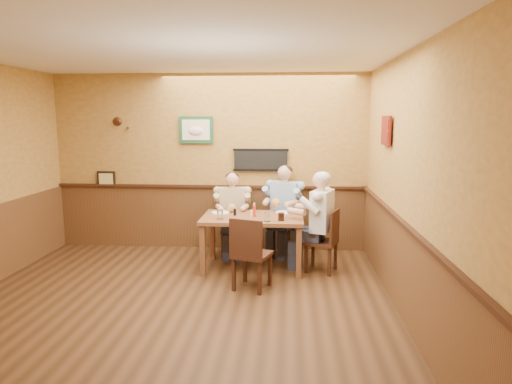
% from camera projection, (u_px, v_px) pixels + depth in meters
% --- Properties ---
extents(room, '(5.02, 5.03, 2.81)m').
position_uv_depth(room, '(184.00, 157.00, 4.95)').
color(room, '#362010').
rests_on(room, ground).
extents(dining_table, '(1.40, 0.90, 0.75)m').
position_uv_depth(dining_table, '(253.00, 223.00, 6.38)').
color(dining_table, brown).
rests_on(dining_table, ground).
extents(chair_back_left, '(0.41, 0.41, 0.81)m').
position_uv_depth(chair_back_left, '(233.00, 229.00, 7.08)').
color(chair_back_left, '#3B1F13').
rests_on(chair_back_left, ground).
extents(chair_back_right, '(0.51, 0.51, 0.87)m').
position_uv_depth(chair_back_right, '(285.00, 226.00, 7.14)').
color(chair_back_right, '#3B1F13').
rests_on(chair_back_right, ground).
extents(chair_right_end, '(0.52, 0.52, 0.87)m').
position_uv_depth(chair_right_end, '(321.00, 241.00, 6.27)').
color(chair_right_end, '#3B1F13').
rests_on(chair_right_end, ground).
extents(chair_near_side, '(0.53, 0.53, 0.92)m').
position_uv_depth(chair_near_side, '(252.00, 253.00, 5.63)').
color(chair_near_side, '#3B1F13').
rests_on(chair_near_side, ground).
extents(diner_tan_shirt, '(0.58, 0.58, 1.16)m').
position_uv_depth(diner_tan_shirt, '(233.00, 218.00, 7.05)').
color(diner_tan_shirt, '#D0B68F').
rests_on(diner_tan_shirt, ground).
extents(diner_blue_polo, '(0.73, 0.73, 1.25)m').
position_uv_depth(diner_blue_polo, '(285.00, 214.00, 7.11)').
color(diner_blue_polo, '#8EADD6').
rests_on(diner_blue_polo, ground).
extents(diner_white_elder, '(0.74, 0.74, 1.25)m').
position_uv_depth(diner_white_elder, '(322.00, 227.00, 6.24)').
color(diner_white_elder, silver).
rests_on(diner_white_elder, ground).
extents(water_glass_left, '(0.09, 0.09, 0.12)m').
position_uv_depth(water_glass_left, '(220.00, 214.00, 6.17)').
color(water_glass_left, silver).
rests_on(water_glass_left, dining_table).
extents(water_glass_mid, '(0.09, 0.09, 0.12)m').
position_uv_depth(water_glass_mid, '(267.00, 217.00, 6.02)').
color(water_glass_mid, white).
rests_on(water_glass_mid, dining_table).
extents(cola_tumbler, '(0.10, 0.10, 0.11)m').
position_uv_depth(cola_tumbler, '(281.00, 217.00, 6.07)').
color(cola_tumbler, black).
rests_on(cola_tumbler, dining_table).
extents(hot_sauce_bottle, '(0.05, 0.05, 0.18)m').
position_uv_depth(hot_sauce_bottle, '(254.00, 210.00, 6.32)').
color(hot_sauce_bottle, red).
rests_on(hot_sauce_bottle, dining_table).
extents(salt_shaker, '(0.04, 0.04, 0.09)m').
position_uv_depth(salt_shaker, '(252.00, 213.00, 6.34)').
color(salt_shaker, white).
rests_on(salt_shaker, dining_table).
extents(pepper_shaker, '(0.04, 0.04, 0.09)m').
position_uv_depth(pepper_shaker, '(235.00, 212.00, 6.40)').
color(pepper_shaker, black).
rests_on(pepper_shaker, dining_table).
extents(plate_far_left, '(0.33, 0.33, 0.02)m').
position_uv_depth(plate_far_left, '(220.00, 213.00, 6.56)').
color(plate_far_left, white).
rests_on(plate_far_left, dining_table).
extents(plate_far_right, '(0.31, 0.31, 0.02)m').
position_uv_depth(plate_far_right, '(284.00, 212.00, 6.58)').
color(plate_far_right, silver).
rests_on(plate_far_right, dining_table).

